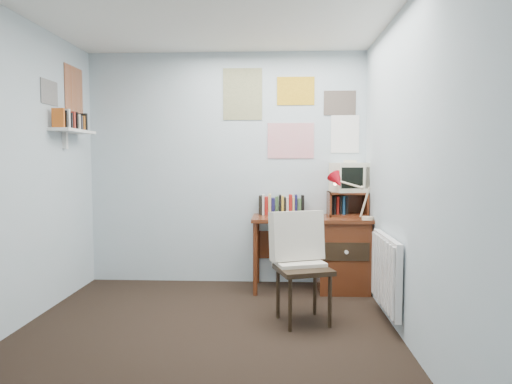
% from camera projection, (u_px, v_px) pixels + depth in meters
% --- Properties ---
extents(ground, '(3.50, 3.50, 0.00)m').
position_uv_depth(ground, '(200.00, 345.00, 3.31)').
color(ground, black).
rests_on(ground, ground).
extents(back_wall, '(3.00, 0.02, 2.50)m').
position_uv_depth(back_wall, '(226.00, 169.00, 4.97)').
color(back_wall, silver).
rests_on(back_wall, ground).
extents(right_wall, '(0.02, 3.50, 2.50)m').
position_uv_depth(right_wall, '(414.00, 174.00, 3.16)').
color(right_wall, silver).
rests_on(right_wall, ground).
extents(desk, '(1.20, 0.55, 0.76)m').
position_uv_depth(desk, '(337.00, 251.00, 4.71)').
color(desk, '#5D2A15').
rests_on(desk, ground).
extents(desk_chair, '(0.56, 0.55, 0.89)m').
position_uv_depth(desk_chair, '(303.00, 270.00, 3.74)').
color(desk_chair, black).
rests_on(desk_chair, ground).
extents(desk_lamp, '(0.31, 0.27, 0.42)m').
position_uv_depth(desk_lamp, '(368.00, 199.00, 4.44)').
color(desk_lamp, '#B70C19').
rests_on(desk_lamp, desk).
extents(tv_riser, '(0.40, 0.30, 0.25)m').
position_uv_depth(tv_riser, '(347.00, 204.00, 4.78)').
color(tv_riser, '#5D2A15').
rests_on(tv_riser, desk).
extents(crt_tv, '(0.42, 0.40, 0.33)m').
position_uv_depth(crt_tv, '(350.00, 176.00, 4.77)').
color(crt_tv, beige).
rests_on(crt_tv, tv_riser).
extents(book_row, '(0.60, 0.14, 0.22)m').
position_uv_depth(book_row, '(287.00, 204.00, 4.88)').
color(book_row, '#5D2A15').
rests_on(book_row, desk).
extents(radiator, '(0.09, 0.80, 0.60)m').
position_uv_depth(radiator, '(386.00, 272.00, 3.77)').
color(radiator, white).
rests_on(radiator, right_wall).
extents(wall_shelf, '(0.20, 0.62, 0.24)m').
position_uv_depth(wall_shelf, '(73.00, 131.00, 4.36)').
color(wall_shelf, white).
rests_on(wall_shelf, left_wall).
extents(posters_back, '(1.20, 0.01, 0.90)m').
position_uv_depth(posters_back, '(291.00, 113.00, 4.89)').
color(posters_back, white).
rests_on(posters_back, back_wall).
extents(posters_left, '(0.01, 0.70, 0.60)m').
position_uv_depth(posters_left, '(62.00, 91.00, 4.34)').
color(posters_left, white).
rests_on(posters_left, left_wall).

